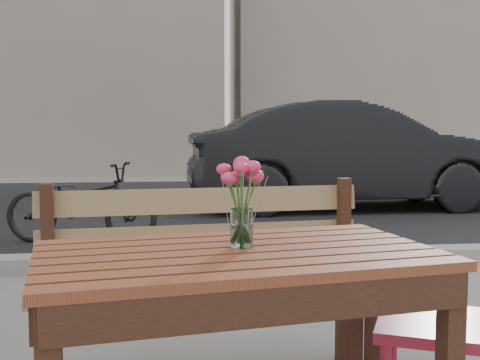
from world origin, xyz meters
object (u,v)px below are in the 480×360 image
object	(u,v)px
main_table	(237,289)
red_chair	(465,310)
bicycle	(81,203)
parked_car	(349,156)
main_vase	(242,191)

from	to	relation	value
main_table	red_chair	world-z (taller)	red_chair
red_chair	bicycle	distance (m)	4.49
red_chair	parked_car	distance (m)	6.51
main_vase	bicycle	bearing A→B (deg)	105.37
main_table	bicycle	bearing A→B (deg)	94.67
main_vase	bicycle	distance (m)	4.31
parked_car	bicycle	distance (m)	4.11
parked_car	main_vase	bearing A→B (deg)	159.13
main_table	red_chair	size ratio (longest dim) A/B	1.55
red_chair	main_vase	world-z (taller)	main_vase
main_table	parked_car	xyz separation A→B (m)	(2.28, 6.47, 0.11)
bicycle	main_table	bearing A→B (deg)	-152.05
main_table	bicycle	xyz separation A→B (m)	(-1.11, 4.17, -0.23)
red_chair	main_vase	xyz separation A→B (m)	(-0.80, -0.08, 0.44)
main_vase	bicycle	size ratio (longest dim) A/B	0.19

